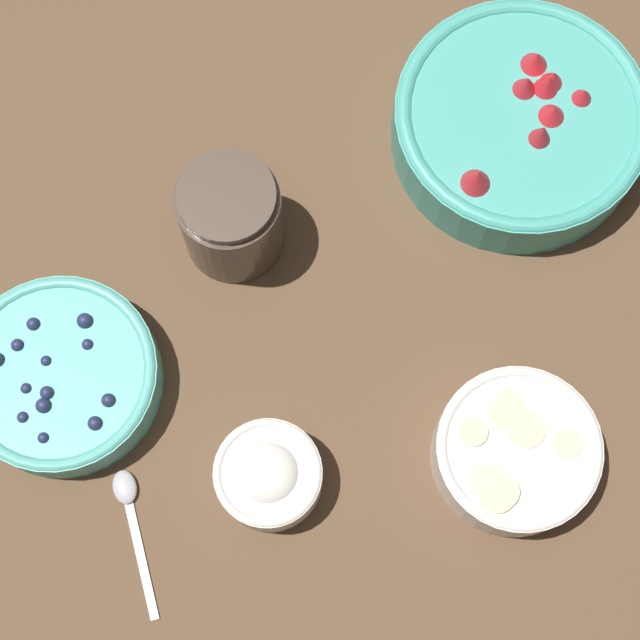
{
  "coord_description": "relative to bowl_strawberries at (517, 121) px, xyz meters",
  "views": [
    {
      "loc": [
        0.24,
        0.16,
        0.99
      ],
      "look_at": [
        0.04,
        -0.01,
        0.05
      ],
      "focal_mm": 60.0,
      "sensor_mm": 36.0,
      "label": 1
    }
  ],
  "objects": [
    {
      "name": "ground_plane",
      "position": [
        0.24,
        0.0,
        -0.04
      ],
      "size": [
        4.0,
        4.0,
        0.0
      ],
      "primitive_type": "plane",
      "color": "brown"
    },
    {
      "name": "bowl_strawberries",
      "position": [
        0.0,
        0.0,
        0.0
      ],
      "size": [
        0.25,
        0.25,
        0.08
      ],
      "color": "#47AD9E",
      "rests_on": "ground_plane"
    },
    {
      "name": "bowl_blueberries",
      "position": [
        0.48,
        -0.16,
        -0.01
      ],
      "size": [
        0.18,
        0.18,
        0.05
      ],
      "color": "#56B7A8",
      "rests_on": "ground_plane"
    },
    {
      "name": "bowl_bananas",
      "position": [
        0.25,
        0.2,
        -0.0
      ],
      "size": [
        0.15,
        0.15,
        0.06
      ],
      "color": "white",
      "rests_on": "ground_plane"
    },
    {
      "name": "bowl_cream",
      "position": [
        0.42,
        0.05,
        -0.01
      ],
      "size": [
        0.1,
        0.1,
        0.06
      ],
      "color": "silver",
      "rests_on": "ground_plane"
    },
    {
      "name": "jar_chocolate",
      "position": [
        0.26,
        -0.14,
        0.01
      ],
      "size": [
        0.1,
        0.1,
        0.11
      ],
      "color": "#4C3D33",
      "rests_on": "ground_plane"
    },
    {
      "name": "spoon",
      "position": [
        0.53,
        -0.02,
        -0.03
      ],
      "size": [
        0.09,
        0.12,
        0.01
      ],
      "color": "#B2B2B7",
      "rests_on": "ground_plane"
    }
  ]
}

